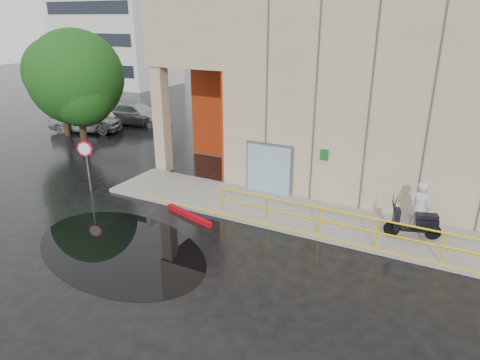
# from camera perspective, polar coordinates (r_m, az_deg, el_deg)

# --- Properties ---
(ground) EXTENTS (120.00, 120.00, 0.00)m
(ground) POSITION_cam_1_polar(r_m,az_deg,el_deg) (13.69, -7.34, -10.31)
(ground) COLOR black
(ground) RESTS_ON ground
(sidewalk) EXTENTS (20.00, 3.00, 0.15)m
(sidewalk) POSITION_cam_1_polar(r_m,az_deg,el_deg) (15.90, 14.31, -5.86)
(sidewalk) COLOR gray
(sidewalk) RESTS_ON ground
(building) EXTENTS (20.00, 10.17, 8.00)m
(building) POSITION_cam_1_polar(r_m,az_deg,el_deg) (20.76, 22.82, 11.38)
(building) COLOR tan
(building) RESTS_ON ground
(guardrail) EXTENTS (9.56, 0.06, 1.03)m
(guardrail) POSITION_cam_1_polar(r_m,az_deg,el_deg) (14.40, 14.17, -6.08)
(guardrail) COLOR yellow
(guardrail) RESTS_ON sidewalk
(distant_building) EXTENTS (12.00, 8.08, 15.00)m
(distant_building) POSITION_cam_1_polar(r_m,az_deg,el_deg) (51.22, -16.41, 20.55)
(distant_building) COLOR silver
(distant_building) RESTS_ON ground
(person) EXTENTS (0.71, 0.49, 1.90)m
(person) POSITION_cam_1_polar(r_m,az_deg,el_deg) (15.48, 22.78, -3.48)
(person) COLOR #BCBBC1
(person) RESTS_ON sidewalk
(scooter) EXTENTS (1.88, 1.10, 1.42)m
(scooter) POSITION_cam_1_polar(r_m,az_deg,el_deg) (15.22, 22.33, -4.39)
(scooter) COLOR black
(scooter) RESTS_ON sidewalk
(stop_sign) EXTENTS (0.64, 0.31, 2.26)m
(stop_sign) POSITION_cam_1_polar(r_m,az_deg,el_deg) (19.11, -19.89, 3.23)
(stop_sign) COLOR slate
(stop_sign) RESTS_ON ground
(red_curb) EXTENTS (2.35, 0.84, 0.18)m
(red_curb) POSITION_cam_1_polar(r_m,az_deg,el_deg) (16.23, -6.80, -4.70)
(red_curb) COLOR #9C040F
(red_curb) RESTS_ON ground
(puddle) EXTENTS (7.80, 5.93, 0.01)m
(puddle) POSITION_cam_1_polar(r_m,az_deg,el_deg) (14.63, -15.72, -8.80)
(puddle) COLOR black
(puddle) RESTS_ON ground
(car_a) EXTENTS (4.98, 3.37, 1.57)m
(car_a) POSITION_cam_1_polar(r_m,az_deg,el_deg) (30.00, -19.89, 7.54)
(car_a) COLOR #9A9CA1
(car_a) RESTS_ON ground
(car_b) EXTENTS (5.10, 3.84, 1.61)m
(car_b) POSITION_cam_1_polar(r_m,az_deg,el_deg) (32.00, -19.08, 8.44)
(car_b) COLOR white
(car_b) RESTS_ON ground
(car_c) EXTENTS (5.33, 2.77, 1.48)m
(car_c) POSITION_cam_1_polar(r_m,az_deg,el_deg) (31.23, -13.65, 8.58)
(car_c) COLOR #BABBC1
(car_c) RESTS_ON ground
(tree_near) EXTENTS (4.92, 4.92, 6.61)m
(tree_near) POSITION_cam_1_polar(r_m,az_deg,el_deg) (24.30, -20.87, 12.19)
(tree_near) COLOR black
(tree_near) RESTS_ON ground
(tree_far) EXTENTS (4.23, 4.23, 6.06)m
(tree_far) POSITION_cam_1_polar(r_m,az_deg,el_deg) (28.77, -22.88, 12.73)
(tree_far) COLOR black
(tree_far) RESTS_ON ground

